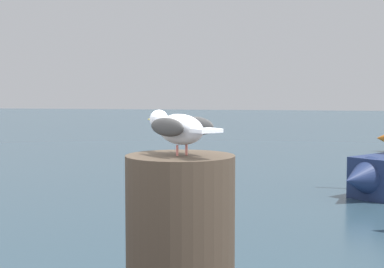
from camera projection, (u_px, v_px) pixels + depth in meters
seagull at (179, 128)px, 2.05m from camera, size 0.30×0.32×0.14m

